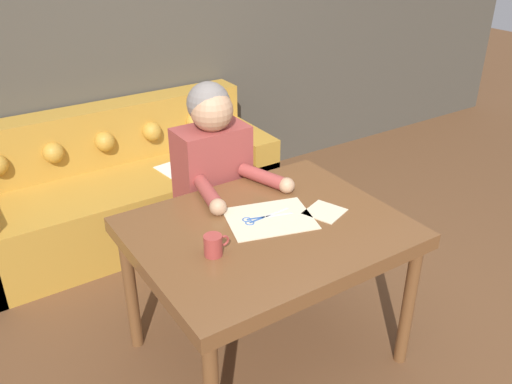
% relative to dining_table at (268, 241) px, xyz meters
% --- Properties ---
extents(ground_plane, '(16.00, 16.00, 0.00)m').
position_rel_dining_table_xyz_m(ground_plane, '(0.09, -0.07, -0.66)').
color(ground_plane, brown).
extents(wall_back, '(8.00, 0.06, 2.60)m').
position_rel_dining_table_xyz_m(wall_back, '(0.09, 1.87, 0.64)').
color(wall_back, '#474238').
rests_on(wall_back, ground_plane).
extents(dining_table, '(1.17, 0.93, 0.74)m').
position_rel_dining_table_xyz_m(dining_table, '(0.00, 0.00, 0.00)').
color(dining_table, brown).
rests_on(dining_table, ground_plane).
extents(couch, '(2.04, 0.77, 0.83)m').
position_rel_dining_table_xyz_m(couch, '(-0.20, 1.48, -0.36)').
color(couch, '#B7842D').
rests_on(couch, ground_plane).
extents(person, '(0.47, 0.57, 1.23)m').
position_rel_dining_table_xyz_m(person, '(0.06, 0.60, -0.03)').
color(person, '#33281E').
rests_on(person, ground_plane).
extents(pattern_paper_main, '(0.45, 0.39, 0.00)m').
position_rel_dining_table_xyz_m(pattern_paper_main, '(0.04, 0.05, 0.08)').
color(pattern_paper_main, beige).
rests_on(pattern_paper_main, dining_table).
extents(pattern_paper_offcut, '(0.21, 0.21, 0.00)m').
position_rel_dining_table_xyz_m(pattern_paper_offcut, '(0.29, -0.04, 0.08)').
color(pattern_paper_offcut, beige).
rests_on(pattern_paper_offcut, dining_table).
extents(scissors, '(0.24, 0.09, 0.01)m').
position_rel_dining_table_xyz_m(scissors, '(0.00, 0.07, 0.08)').
color(scissors, silver).
rests_on(scissors, dining_table).
extents(mug, '(0.11, 0.08, 0.09)m').
position_rel_dining_table_xyz_m(mug, '(-0.31, -0.06, 0.12)').
color(mug, '#9E3833').
rests_on(mug, dining_table).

